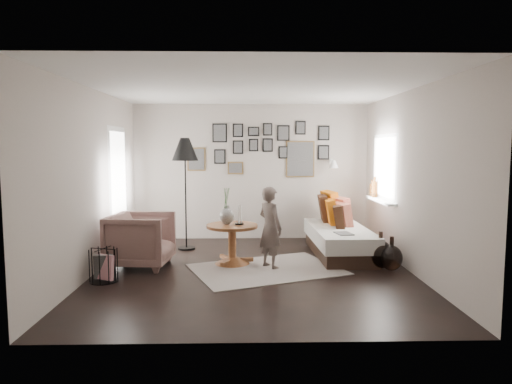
{
  "coord_description": "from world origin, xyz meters",
  "views": [
    {
      "loc": [
        -0.12,
        -6.41,
        1.79
      ],
      "look_at": [
        0.05,
        0.5,
        1.1
      ],
      "focal_mm": 32.0,
      "sensor_mm": 36.0,
      "label": 1
    }
  ],
  "objects_px": {
    "floor_lamp": "(185,153)",
    "demijohn_large": "(380,254)",
    "child": "(270,227)",
    "pedestal_table": "(232,246)",
    "demijohn_small": "(391,258)",
    "vase": "(227,213)",
    "magazine_basket": "(104,265)",
    "armchair": "(141,240)",
    "daybed": "(338,235)"
  },
  "relations": [
    {
      "from": "armchair",
      "to": "daybed",
      "type": "bearing_deg",
      "value": -70.93
    },
    {
      "from": "daybed",
      "to": "floor_lamp",
      "type": "height_order",
      "value": "floor_lamp"
    },
    {
      "from": "floor_lamp",
      "to": "demijohn_large",
      "type": "distance_m",
      "value": 3.61
    },
    {
      "from": "demijohn_small",
      "to": "child",
      "type": "distance_m",
      "value": 1.81
    },
    {
      "from": "armchair",
      "to": "pedestal_table",
      "type": "bearing_deg",
      "value": -80.31
    },
    {
      "from": "floor_lamp",
      "to": "child",
      "type": "relative_size",
      "value": 1.6
    },
    {
      "from": "floor_lamp",
      "to": "child",
      "type": "height_order",
      "value": "floor_lamp"
    },
    {
      "from": "magazine_basket",
      "to": "child",
      "type": "height_order",
      "value": "child"
    },
    {
      "from": "floor_lamp",
      "to": "demijohn_large",
      "type": "relative_size",
      "value": 3.54
    },
    {
      "from": "demijohn_large",
      "to": "child",
      "type": "xyz_separation_m",
      "value": [
        -1.62,
        0.07,
        0.39
      ]
    },
    {
      "from": "pedestal_table",
      "to": "armchair",
      "type": "bearing_deg",
      "value": -175.33
    },
    {
      "from": "daybed",
      "to": "demijohn_large",
      "type": "height_order",
      "value": "daybed"
    },
    {
      "from": "pedestal_table",
      "to": "demijohn_large",
      "type": "bearing_deg",
      "value": -7.56
    },
    {
      "from": "floor_lamp",
      "to": "child",
      "type": "xyz_separation_m",
      "value": [
        1.4,
        -1.28,
        -1.07
      ]
    },
    {
      "from": "armchair",
      "to": "magazine_basket",
      "type": "distance_m",
      "value": 0.84
    },
    {
      "from": "armchair",
      "to": "magazine_basket",
      "type": "bearing_deg",
      "value": 161.48
    },
    {
      "from": "demijohn_small",
      "to": "pedestal_table",
      "type": "bearing_deg",
      "value": 169.95
    },
    {
      "from": "pedestal_table",
      "to": "demijohn_small",
      "type": "height_order",
      "value": "pedestal_table"
    },
    {
      "from": "pedestal_table",
      "to": "demijohn_small",
      "type": "bearing_deg",
      "value": -10.05
    },
    {
      "from": "magazine_basket",
      "to": "daybed",
      "type": "bearing_deg",
      "value": 23.98
    },
    {
      "from": "armchair",
      "to": "demijohn_large",
      "type": "xyz_separation_m",
      "value": [
        3.54,
        -0.18,
        -0.19
      ]
    },
    {
      "from": "pedestal_table",
      "to": "vase",
      "type": "bearing_deg",
      "value": 165.96
    },
    {
      "from": "daybed",
      "to": "magazine_basket",
      "type": "bearing_deg",
      "value": -157.41
    },
    {
      "from": "demijohn_small",
      "to": "demijohn_large",
      "type": "bearing_deg",
      "value": 136.76
    },
    {
      "from": "pedestal_table",
      "to": "vase",
      "type": "height_order",
      "value": "vase"
    },
    {
      "from": "vase",
      "to": "child",
      "type": "height_order",
      "value": "child"
    },
    {
      "from": "vase",
      "to": "daybed",
      "type": "distance_m",
      "value": 2.01
    },
    {
      "from": "vase",
      "to": "floor_lamp",
      "type": "xyz_separation_m",
      "value": [
        -0.75,
        1.03,
        0.89
      ]
    },
    {
      "from": "demijohn_large",
      "to": "child",
      "type": "bearing_deg",
      "value": 177.65
    },
    {
      "from": "vase",
      "to": "magazine_basket",
      "type": "xyz_separation_m",
      "value": [
        -1.6,
        -0.88,
        -0.57
      ]
    },
    {
      "from": "armchair",
      "to": "child",
      "type": "relative_size",
      "value": 0.74
    },
    {
      "from": "demijohn_large",
      "to": "floor_lamp",
      "type": "bearing_deg",
      "value": 156.03
    },
    {
      "from": "demijohn_large",
      "to": "demijohn_small",
      "type": "height_order",
      "value": "demijohn_large"
    },
    {
      "from": "pedestal_table",
      "to": "child",
      "type": "distance_m",
      "value": 0.69
    },
    {
      "from": "demijohn_small",
      "to": "child",
      "type": "bearing_deg",
      "value": 173.91
    },
    {
      "from": "pedestal_table",
      "to": "child",
      "type": "bearing_deg",
      "value": -21.57
    },
    {
      "from": "demijohn_small",
      "to": "magazine_basket",
      "type": "bearing_deg",
      "value": -173.54
    },
    {
      "from": "armchair",
      "to": "magazine_basket",
      "type": "height_order",
      "value": "armchair"
    },
    {
      "from": "child",
      "to": "demijohn_small",
      "type": "bearing_deg",
      "value": -133.77
    },
    {
      "from": "child",
      "to": "magazine_basket",
      "type": "bearing_deg",
      "value": 68.2
    },
    {
      "from": "daybed",
      "to": "demijohn_small",
      "type": "distance_m",
      "value": 1.22
    },
    {
      "from": "demijohn_large",
      "to": "demijohn_small",
      "type": "relative_size",
      "value": 1.1
    },
    {
      "from": "floor_lamp",
      "to": "magazine_basket",
      "type": "height_order",
      "value": "floor_lamp"
    },
    {
      "from": "armchair",
      "to": "child",
      "type": "xyz_separation_m",
      "value": [
        1.92,
        -0.11,
        0.2
      ]
    },
    {
      "from": "daybed",
      "to": "child",
      "type": "distance_m",
      "value": 1.52
    },
    {
      "from": "floor_lamp",
      "to": "child",
      "type": "bearing_deg",
      "value": -42.39
    },
    {
      "from": "vase",
      "to": "magazine_basket",
      "type": "bearing_deg",
      "value": -151.14
    },
    {
      "from": "daybed",
      "to": "armchair",
      "type": "xyz_separation_m",
      "value": [
        -3.12,
        -0.78,
        0.09
      ]
    },
    {
      "from": "pedestal_table",
      "to": "magazine_basket",
      "type": "relative_size",
      "value": 1.76
    },
    {
      "from": "child",
      "to": "vase",
      "type": "bearing_deg",
      "value": 31.64
    }
  ]
}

